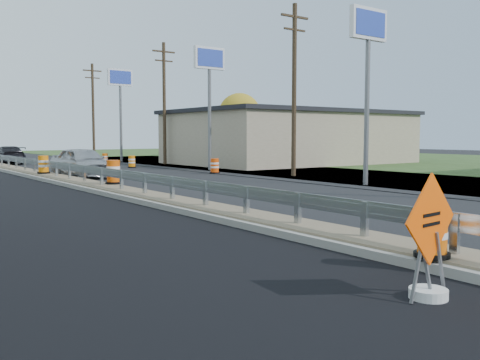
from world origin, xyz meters
TOP-DOWN VIEW (x-y plane):
  - ground at (0.00, 0.00)m, footprint 140.00×140.00m
  - grass_verge_far at (30.00, 10.00)m, footprint 40.00×120.00m
  - median at (0.00, 8.00)m, footprint 1.60×55.00m
  - guardrail at (0.00, 9.00)m, footprint 0.10×46.15m
  - retail_building_near at (20.99, 20.00)m, footprint 18.50×12.50m
  - pylon_sign_south at (10.50, 3.00)m, footprint 2.20×0.30m
  - pylon_sign_mid at (10.50, 16.00)m, footprint 2.20×0.30m
  - pylon_sign_north at (10.50, 30.00)m, footprint 2.20×0.30m
  - utility_pole_smid at (11.50, 9.00)m, footprint 1.90×0.26m
  - utility_pole_nmid at (11.50, 24.00)m, footprint 1.90×0.26m
  - utility_pole_north at (11.50, 39.00)m, footprint 1.90×0.26m
  - tree_far_yellow at (26.00, 34.00)m, footprint 4.62×4.62m
  - caution_sign at (-1.98, -8.85)m, footprint 1.27×0.53m
  - barrel_median_near at (-0.55, -7.93)m, footprint 0.60×0.60m
  - barrel_median_mid at (0.55, 8.08)m, footprint 0.68×0.68m
  - barrel_median_far at (-0.02, 16.13)m, footprint 0.65×0.65m
  - barrel_shoulder_near at (9.20, 13.45)m, footprint 0.61×0.61m
  - barrel_shoulder_mid at (7.71, 21.84)m, footprint 0.58×0.58m
  - barrel_shoulder_far at (8.43, 28.53)m, footprint 0.55×0.55m
  - car_silver at (1.80, 15.23)m, footprint 2.50×5.04m
  - car_dark_far at (1.80, 32.14)m, footprint 2.18×4.98m

SIDE VIEW (x-z plane):
  - ground at x=0.00m, z-range 0.00..0.00m
  - grass_verge_far at x=30.00m, z-range 0.00..0.03m
  - median at x=0.00m, z-range 0.00..0.23m
  - barrel_shoulder_far at x=8.43m, z-range -0.02..0.80m
  - barrel_shoulder_mid at x=7.71m, z-range -0.02..0.83m
  - barrel_shoulder_near at x=9.20m, z-range -0.02..0.88m
  - caution_sign at x=-1.98m, z-range -0.43..1.33m
  - barrel_median_near at x=-0.55m, z-range 0.21..1.09m
  - barrel_median_far at x=-0.02m, z-range 0.21..1.17m
  - barrel_median_mid at x=0.55m, z-range 0.21..1.21m
  - car_dark_far at x=1.80m, z-range 0.00..1.42m
  - guardrail at x=0.00m, z-range 0.37..1.09m
  - car_silver at x=1.80m, z-range 0.00..1.65m
  - retail_building_near at x=20.99m, z-range 0.02..4.29m
  - tree_far_yellow at x=26.00m, z-range 1.11..7.97m
  - utility_pole_smid at x=11.50m, z-range 0.23..9.63m
  - utility_pole_nmid at x=11.50m, z-range 0.23..9.63m
  - utility_pole_north at x=11.50m, z-range 0.23..9.63m
  - pylon_sign_south at x=10.50m, z-range 2.53..10.43m
  - pylon_sign_mid at x=10.50m, z-range 2.53..10.43m
  - pylon_sign_north at x=10.50m, z-range 2.53..10.43m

